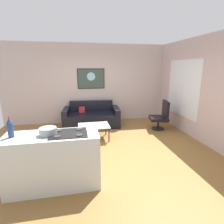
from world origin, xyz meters
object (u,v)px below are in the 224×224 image
at_px(couch, 92,118).
at_px(wall_painting, 91,79).
at_px(soda_bottle, 10,128).
at_px(mixing_bowl, 48,131).
at_px(coffee_table, 94,127).
at_px(armchair, 161,116).

xyz_separation_m(couch, wall_painting, (0.06, 0.52, 1.30)).
xyz_separation_m(soda_bottle, mixing_bowl, (0.55, -0.01, -0.09)).
xyz_separation_m(coffee_table, mixing_bowl, (-0.90, -1.90, 0.61)).
relative_size(couch, wall_painting, 2.02).
bearing_deg(soda_bottle, armchair, 31.98).
distance_m(soda_bottle, wall_painting, 3.99).
distance_m(armchair, wall_painting, 2.76).
xyz_separation_m(couch, soda_bottle, (-1.49, -3.12, 0.80)).
height_order(coffee_table, soda_bottle, soda_bottle).
relative_size(couch, coffee_table, 2.28).
bearing_deg(coffee_table, mixing_bowl, -115.47).
bearing_deg(wall_painting, couch, -96.75).
distance_m(armchair, soda_bottle, 4.38).
bearing_deg(couch, mixing_bowl, -106.84).
bearing_deg(couch, wall_painting, 83.25).
relative_size(armchair, wall_painting, 0.98).
distance_m(coffee_table, soda_bottle, 2.48).
bearing_deg(coffee_table, couch, 87.97).
relative_size(armchair, mixing_bowl, 3.42).
relative_size(soda_bottle, mixing_bowl, 1.20).
height_order(couch, coffee_table, couch).
relative_size(armchair, soda_bottle, 2.84).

